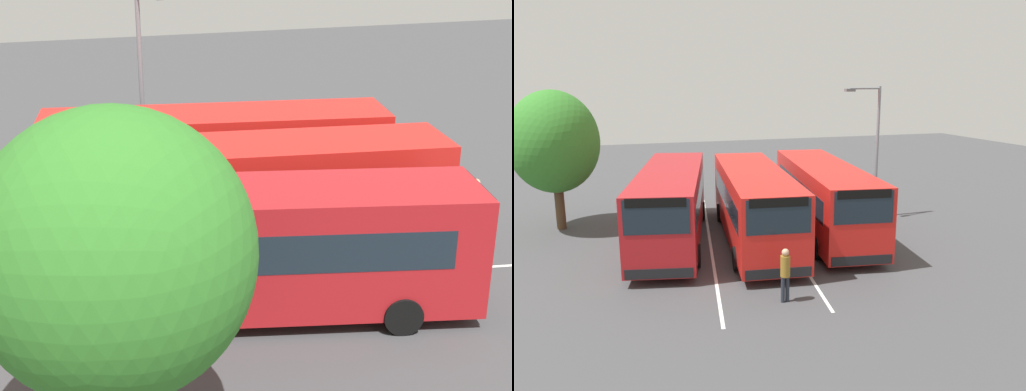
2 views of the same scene
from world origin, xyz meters
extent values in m
plane|color=#424244|center=(0.00, 0.00, 0.00)|extent=(77.14, 77.14, 0.00)
cube|color=#AD191E|center=(-0.73, -3.29, 1.78)|extent=(11.23, 4.77, 2.91)
cube|color=#19232D|center=(4.58, -4.42, 2.56)|extent=(0.58, 2.22, 1.22)
cube|color=#19232D|center=(-0.47, -2.07, 2.13)|extent=(9.01, 1.99, 0.93)
cube|color=#19232D|center=(-0.99, -4.51, 2.13)|extent=(9.01, 1.99, 0.93)
cube|color=black|center=(4.60, -4.43, 3.06)|extent=(0.52, 2.01, 0.32)
cube|color=black|center=(4.61, -4.43, 0.54)|extent=(0.59, 2.31, 0.36)
cylinder|color=black|center=(2.94, -2.83, 0.46)|extent=(0.96, 0.47, 0.93)
cylinder|color=black|center=(2.44, -5.21, 0.46)|extent=(0.96, 0.47, 0.93)
cylinder|color=black|center=(-3.90, -1.38, 0.46)|extent=(0.96, 0.47, 0.93)
cylinder|color=black|center=(-4.41, -3.75, 0.46)|extent=(0.96, 0.47, 0.93)
cube|color=red|center=(0.42, 0.20, 1.78)|extent=(11.18, 3.90, 2.91)
cube|color=#19232D|center=(5.81, -0.48, 2.56)|extent=(0.40, 2.24, 1.22)
cube|color=#19232D|center=(0.58, 1.43, 2.13)|extent=(9.13, 1.23, 0.93)
cube|color=#19232D|center=(0.27, -1.03, 2.13)|extent=(9.13, 1.23, 0.93)
cube|color=black|center=(5.83, -0.49, 3.06)|extent=(0.35, 2.03, 0.32)
cube|color=black|center=(5.84, -0.49, 0.54)|extent=(0.39, 2.34, 0.36)
cylinder|color=black|center=(4.05, 0.96, 0.46)|extent=(0.95, 0.39, 0.93)
cylinder|color=black|center=(3.74, -1.44, 0.46)|extent=(0.95, 0.39, 0.93)
cylinder|color=black|center=(-2.90, 1.84, 0.46)|extent=(0.95, 0.39, 0.93)
cylinder|color=black|center=(-3.20, -0.56, 0.46)|extent=(0.95, 0.39, 0.93)
cube|color=red|center=(0.16, 3.70, 1.78)|extent=(11.20, 4.17, 2.91)
cube|color=#19232D|center=(5.53, 2.87, 2.56)|extent=(0.46, 2.23, 1.22)
cube|color=#19232D|center=(0.35, 4.93, 2.13)|extent=(9.10, 1.47, 0.93)
cube|color=#19232D|center=(-0.03, 2.47, 2.13)|extent=(9.10, 1.47, 0.93)
cube|color=black|center=(5.55, 2.87, 3.06)|extent=(0.41, 2.03, 0.32)
cube|color=black|center=(5.56, 2.87, 0.54)|extent=(0.45, 2.33, 0.36)
cylinder|color=black|center=(3.80, 4.37, 0.46)|extent=(0.96, 0.42, 0.93)
cylinder|color=black|center=(3.44, 1.97, 0.46)|extent=(0.96, 0.42, 0.93)
cylinder|color=black|center=(-3.12, 5.43, 0.46)|extent=(0.96, 0.42, 0.93)
cylinder|color=black|center=(-3.49, 3.03, 0.46)|extent=(0.96, 0.42, 0.93)
cylinder|color=#232833|center=(6.99, -0.73, 0.44)|extent=(0.13, 0.13, 0.88)
cylinder|color=#232833|center=(6.98, -0.57, 0.44)|extent=(0.13, 0.13, 0.88)
cylinder|color=olive|center=(6.99, -0.65, 1.23)|extent=(0.35, 0.35, 0.70)
sphere|color=tan|center=(6.99, -0.65, 1.70)|extent=(0.24, 0.24, 0.24)
cylinder|color=gray|center=(-1.59, 7.39, 3.39)|extent=(0.16, 0.16, 6.79)
ellipsoid|color=#337A28|center=(-4.33, -8.21, 4.25)|extent=(4.61, 4.14, 4.84)
cube|color=silver|center=(0.00, -1.74, 0.00)|extent=(16.44, 2.59, 0.01)
cube|color=silver|center=(0.00, 1.74, 0.00)|extent=(16.44, 2.59, 0.01)
camera|label=1|loc=(-5.31, -19.45, 9.49)|focal=54.62mm
camera|label=2|loc=(21.48, -5.84, 7.02)|focal=35.63mm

